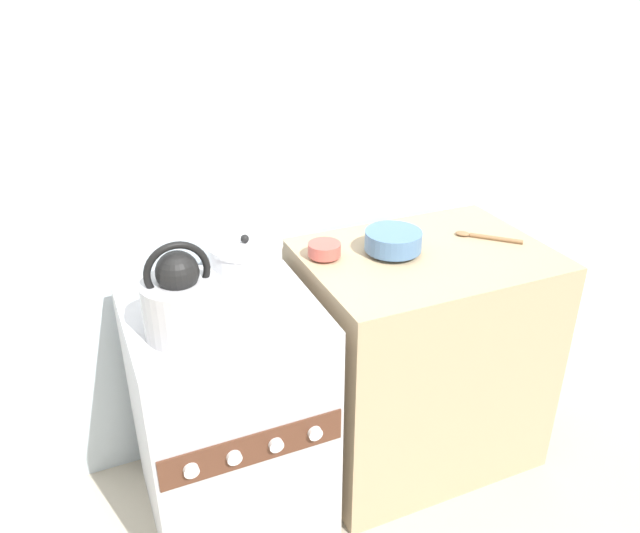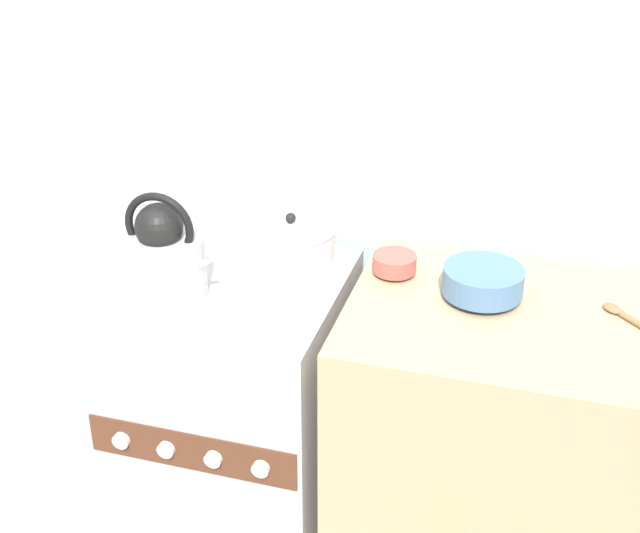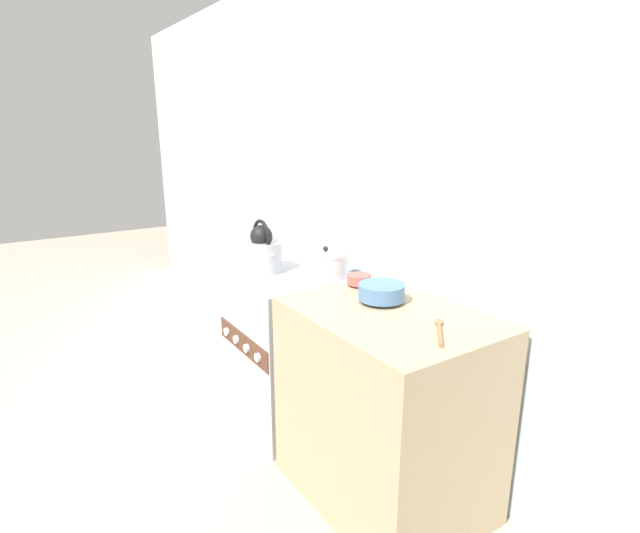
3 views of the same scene
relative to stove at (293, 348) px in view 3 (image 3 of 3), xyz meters
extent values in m
plane|color=#B2A893|center=(0.00, -0.29, -0.43)|extent=(12.00, 12.00, 0.00)
cube|color=silver|center=(0.00, 0.40, 0.82)|extent=(7.00, 0.06, 2.50)
cube|color=#B2B2B7|center=(0.00, 0.00, 0.00)|extent=(0.58, 0.58, 0.85)
cube|color=#512D1E|center=(0.00, -0.29, 0.10)|extent=(0.55, 0.01, 0.11)
cylinder|color=silver|center=(-0.19, -0.30, 0.10)|extent=(0.04, 0.02, 0.04)
cylinder|color=silver|center=(-0.06, -0.30, 0.10)|extent=(0.04, 0.02, 0.04)
cylinder|color=silver|center=(0.06, -0.30, 0.10)|extent=(0.04, 0.02, 0.04)
cylinder|color=silver|center=(0.19, -0.30, 0.10)|extent=(0.04, 0.02, 0.04)
cube|color=tan|center=(0.76, 0.02, 0.01)|extent=(0.85, 0.63, 0.88)
cylinder|color=#B2B2B7|center=(-0.13, -0.10, 0.51)|extent=(0.22, 0.22, 0.16)
sphere|color=black|center=(-0.13, -0.10, 0.62)|extent=(0.12, 0.12, 0.12)
torus|color=black|center=(-0.13, -0.10, 0.62)|extent=(0.18, 0.02, 0.18)
cone|color=#B2B2B7|center=(-0.03, -0.10, 0.53)|extent=(0.11, 0.05, 0.08)
cylinder|color=silver|center=(0.13, 0.13, 0.49)|extent=(0.24, 0.24, 0.12)
cylinder|color=silver|center=(0.13, 0.13, 0.55)|extent=(0.24, 0.24, 0.01)
sphere|color=black|center=(0.13, 0.13, 0.57)|extent=(0.03, 0.03, 0.03)
cylinder|color=#4C729E|center=(0.64, 0.07, 0.46)|extent=(0.09, 0.09, 0.01)
cylinder|color=#4C729E|center=(0.64, 0.07, 0.50)|extent=(0.20, 0.20, 0.07)
cylinder|color=#B75147|center=(0.41, 0.13, 0.45)|extent=(0.05, 0.05, 0.01)
cylinder|color=#B75147|center=(0.41, 0.13, 0.48)|extent=(0.11, 0.11, 0.04)
cylinder|color=olive|center=(1.04, 0.01, 0.46)|extent=(0.15, 0.14, 0.02)
ellipsoid|color=olive|center=(0.95, 0.10, 0.46)|extent=(0.06, 0.06, 0.02)
camera|label=1|loc=(-0.37, -1.62, 1.40)|focal=35.00mm
camera|label=2|loc=(0.80, -1.87, 1.55)|focal=50.00mm
camera|label=3|loc=(2.19, -1.26, 1.18)|focal=28.00mm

